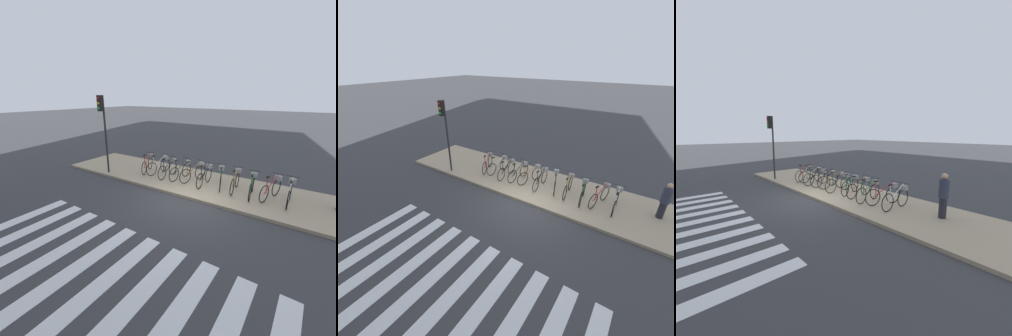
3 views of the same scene
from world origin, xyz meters
The scene contains 14 objects.
ground_plane centered at (0.00, 0.00, 0.00)m, with size 120.00×120.00×0.00m, color #38383A.
sidewalk centered at (0.00, 1.73, 0.06)m, with size 15.83×3.45×0.12m.
parked_bicycle_0 centered at (-3.39, 1.61, 0.57)m, with size 0.68×1.60×1.03m.
parked_bicycle_1 centered at (-2.68, 1.73, 0.57)m, with size 0.49×1.66×1.03m.
parked_bicycle_2 centered at (-2.01, 1.56, 0.57)m, with size 0.46×1.68×1.03m.
parked_bicycle_3 centered at (-1.33, 1.67, 0.57)m, with size 0.46×1.67×1.03m.
parked_bicycle_4 centered at (-0.66, 1.74, 0.57)m, with size 0.67×1.60×1.03m.
parked_bicycle_5 centered at (-0.04, 1.60, 0.57)m, with size 0.46×1.68×1.03m.
parked_bicycle_6 centered at (0.66, 1.73, 0.57)m, with size 0.67×1.61×1.03m.
parked_bicycle_7 centered at (1.32, 1.71, 0.57)m, with size 0.46×1.68×1.03m.
parked_bicycle_8 centered at (2.05, 1.55, 0.57)m, with size 0.46×1.67×1.03m.
parked_bicycle_9 centered at (2.77, 1.71, 0.57)m, with size 0.62×1.62×1.03m.
parked_bicycle_10 centered at (3.42, 1.64, 0.57)m, with size 0.46×1.68×1.03m.
traffic_light centered at (-5.07, 0.24, 2.93)m, with size 0.24×0.40×3.93m.
Camera 1 is at (3.91, -7.34, 4.04)m, focal length 24.00 mm.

